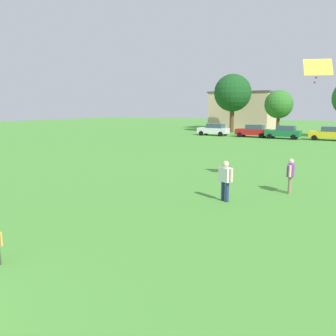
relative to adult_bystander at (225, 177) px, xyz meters
The scene contains 11 objects.
ground_plane 17.80m from the adult_bystander, 97.89° to the left, with size 160.00×160.00×0.00m, color #4C9338.
adult_bystander is the anchor object (origin of this frame).
bystander_near_trees 3.60m from the adult_bystander, 53.25° to the left, with size 0.36×0.79×1.67m.
kite 6.86m from the adult_bystander, 54.15° to the left, with size 1.39×0.97×1.14m.
parked_car_white_0 35.66m from the adult_bystander, 113.33° to the left, with size 4.30×2.02×1.68m.
parked_car_red_1 33.96m from the adult_bystander, 104.55° to the left, with size 4.30×2.02×1.68m.
parked_car_green_2 32.73m from the adult_bystander, 97.77° to the left, with size 4.30×2.02×1.68m.
parked_car_yellow_3 32.88m from the adult_bystander, 88.53° to the left, with size 4.30×2.02×1.68m.
tree_far_left 43.01m from the adult_bystander, 109.43° to the left, with size 5.83×5.83×9.09m.
tree_left 40.72m from the adult_bystander, 99.82° to the left, with size 4.14×4.14×6.46m.
house_left 51.18m from the adult_bystander, 107.38° to the left, with size 11.07×7.01×6.68m.
Camera 1 is at (7.76, -1.90, 4.08)m, focal length 38.05 mm.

